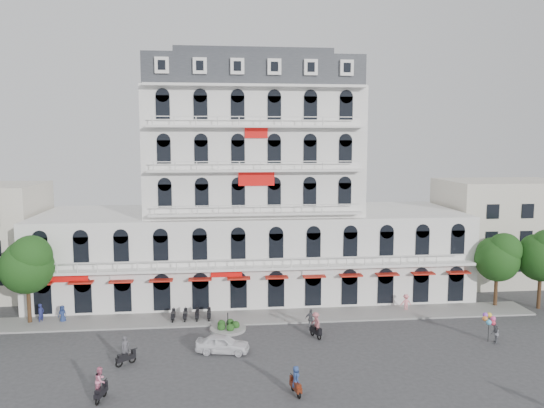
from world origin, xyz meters
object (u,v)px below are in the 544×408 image
(rider_west, at_px, (126,352))
(balloon_vendor, at_px, (493,328))
(rider_southwest, at_px, (101,383))
(parked_car, at_px, (223,344))
(rider_center, at_px, (316,324))
(rider_east, at_px, (296,381))

(rider_west, height_order, balloon_vendor, balloon_vendor)
(rider_west, xyz_separation_m, rider_southwest, (-0.66, -5.41, 0.16))
(parked_car, relative_size, rider_west, 1.89)
(rider_southwest, xyz_separation_m, rider_center, (15.78, 9.43, 0.01))
(rider_center, xyz_separation_m, balloon_vendor, (14.35, -2.64, 0.09))
(rider_west, xyz_separation_m, rider_east, (11.96, -5.88, -0.06))
(rider_southwest, xyz_separation_m, balloon_vendor, (30.13, 6.80, 0.10))
(rider_southwest, bearing_deg, rider_center, -47.61)
(rider_west, height_order, rider_southwest, rider_southwest)
(parked_car, relative_size, balloon_vendor, 1.72)
(rider_east, bearing_deg, parked_car, 19.56)
(parked_car, bearing_deg, rider_center, -61.98)
(rider_west, bearing_deg, parked_car, -25.82)
(rider_southwest, bearing_deg, parked_car, -36.78)
(parked_car, bearing_deg, rider_west, 113.59)
(rider_southwest, distance_m, rider_center, 18.39)
(rider_west, distance_m, rider_east, 13.33)
(parked_car, xyz_separation_m, rider_center, (7.90, 2.41, 0.47))
(parked_car, relative_size, rider_southwest, 1.85)
(parked_car, distance_m, rider_east, 8.86)
(rider_southwest, relative_size, rider_east, 1.16)
(rider_southwest, distance_m, balloon_vendor, 30.89)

